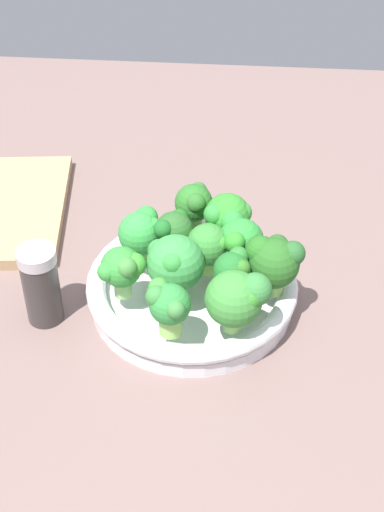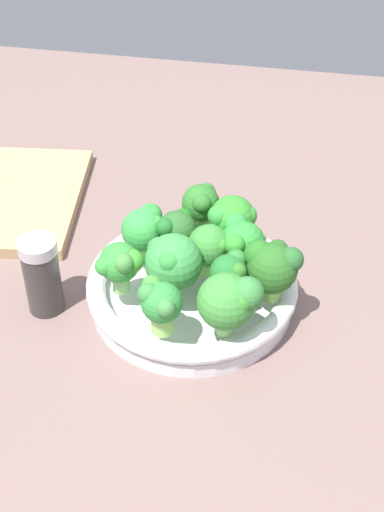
{
  "view_description": "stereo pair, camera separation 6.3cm",
  "coord_description": "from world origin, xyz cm",
  "px_view_note": "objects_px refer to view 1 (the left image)",
  "views": [
    {
      "loc": [
        -62.06,
        -2.28,
        61.76
      ],
      "look_at": [
        2.56,
        3.03,
        7.11
      ],
      "focal_mm": 53.18,
      "sensor_mm": 36.0,
      "label": 1
    },
    {
      "loc": [
        -61.25,
        -8.5,
        61.76
      ],
      "look_at": [
        2.56,
        3.03,
        7.11
      ],
      "focal_mm": 53.18,
      "sensor_mm": 36.0,
      "label": 2
    }
  ],
  "objects_px": {
    "broccoli_floret_10": "(208,245)",
    "pepper_shaker": "(41,285)",
    "broccoli_floret_1": "(174,231)",
    "broccoli_floret_8": "(273,261)",
    "broccoli_floret_6": "(233,270)",
    "bowl": "(192,289)",
    "broccoli_floret_5": "(123,268)",
    "broccoli_floret_9": "(228,217)",
    "broccoli_floret_11": "(175,262)",
    "broccoli_floret_0": "(142,232)",
    "broccoli_floret_4": "(195,203)",
    "broccoli_floret_2": "(239,239)",
    "broccoli_floret_7": "(168,305)",
    "broccoli_floret_3": "(238,298)"
  },
  "relations": [
    {
      "from": "broccoli_floret_10",
      "to": "pepper_shaker",
      "type": "relative_size",
      "value": 0.61
    },
    {
      "from": "broccoli_floret_1",
      "to": "broccoli_floret_8",
      "type": "relative_size",
      "value": 0.91
    },
    {
      "from": "broccoli_floret_6",
      "to": "broccoli_floret_10",
      "type": "relative_size",
      "value": 1.02
    },
    {
      "from": "bowl",
      "to": "broccoli_floret_5",
      "type": "distance_m",
      "value": 0.1
    },
    {
      "from": "broccoli_floret_9",
      "to": "broccoli_floret_1",
      "type": "bearing_deg",
      "value": 116.15
    },
    {
      "from": "broccoli_floret_5",
      "to": "broccoli_floret_9",
      "type": "distance_m",
      "value": 0.15
    },
    {
      "from": "broccoli_floret_11",
      "to": "broccoli_floret_0",
      "type": "bearing_deg",
      "value": 40.38
    },
    {
      "from": "broccoli_floret_6",
      "to": "broccoli_floret_1",
      "type": "bearing_deg",
      "value": 48.33
    },
    {
      "from": "broccoli_floret_9",
      "to": "broccoli_floret_11",
      "type": "bearing_deg",
      "value": 147.61
    },
    {
      "from": "broccoli_floret_4",
      "to": "broccoli_floret_10",
      "type": "bearing_deg",
      "value": -163.16
    },
    {
      "from": "broccoli_floret_8",
      "to": "broccoli_floret_1",
      "type": "bearing_deg",
      "value": 67.54
    },
    {
      "from": "broccoli_floret_4",
      "to": "broccoli_floret_11",
      "type": "distance_m",
      "value": 0.11
    },
    {
      "from": "broccoli_floret_2",
      "to": "broccoli_floret_7",
      "type": "distance_m",
      "value": 0.14
    },
    {
      "from": "broccoli_floret_8",
      "to": "pepper_shaker",
      "type": "bearing_deg",
      "value": 95.2
    },
    {
      "from": "broccoli_floret_1",
      "to": "broccoli_floret_10",
      "type": "relative_size",
      "value": 1.05
    },
    {
      "from": "broccoli_floret_1",
      "to": "broccoli_floret_11",
      "type": "bearing_deg",
      "value": -173.67
    },
    {
      "from": "broccoli_floret_8",
      "to": "broccoli_floret_0",
      "type": "bearing_deg",
      "value": 74.36
    },
    {
      "from": "broccoli_floret_6",
      "to": "broccoli_floret_9",
      "type": "height_order",
      "value": "broccoli_floret_9"
    },
    {
      "from": "broccoli_floret_0",
      "to": "broccoli_floret_10",
      "type": "relative_size",
      "value": 1.07
    },
    {
      "from": "broccoli_floret_5",
      "to": "broccoli_floret_11",
      "type": "bearing_deg",
      "value": -75.11
    },
    {
      "from": "bowl",
      "to": "broccoli_floret_9",
      "type": "relative_size",
      "value": 3.56
    },
    {
      "from": "broccoli_floret_6",
      "to": "broccoli_floret_11",
      "type": "distance_m",
      "value": 0.06
    },
    {
      "from": "broccoli_floret_3",
      "to": "broccoli_floret_10",
      "type": "xyz_separation_m",
      "value": [
        0.1,
        0.04,
        -0.01
      ]
    },
    {
      "from": "broccoli_floret_8",
      "to": "broccoli_floret_2",
      "type": "bearing_deg",
      "value": 42.57
    },
    {
      "from": "broccoli_floret_3",
      "to": "broccoli_floret_7",
      "type": "bearing_deg",
      "value": 98.12
    },
    {
      "from": "broccoli_floret_6",
      "to": "pepper_shaker",
      "type": "height_order",
      "value": "broccoli_floret_6"
    },
    {
      "from": "broccoli_floret_3",
      "to": "broccoli_floret_7",
      "type": "xyz_separation_m",
      "value": [
        -0.01,
        0.07,
        -0.01
      ]
    },
    {
      "from": "broccoli_floret_11",
      "to": "broccoli_floret_3",
      "type": "bearing_deg",
      "value": -128.49
    },
    {
      "from": "broccoli_floret_2",
      "to": "broccoli_floret_7",
      "type": "xyz_separation_m",
      "value": [
        -0.12,
        0.07,
        0.0
      ]
    },
    {
      "from": "pepper_shaker",
      "to": "bowl",
      "type": "bearing_deg",
      "value": -76.97
    },
    {
      "from": "broccoli_floret_0",
      "to": "broccoli_floret_1",
      "type": "relative_size",
      "value": 1.01
    },
    {
      "from": "broccoli_floret_1",
      "to": "broccoli_floret_2",
      "type": "bearing_deg",
      "value": -93.99
    },
    {
      "from": "broccoli_floret_6",
      "to": "broccoli_floret_9",
      "type": "xyz_separation_m",
      "value": [
        0.09,
        0.01,
        0.0
      ]
    },
    {
      "from": "broccoli_floret_4",
      "to": "broccoli_floret_7",
      "type": "bearing_deg",
      "value": 175.77
    },
    {
      "from": "broccoli_floret_6",
      "to": "broccoli_floret_10",
      "type": "bearing_deg",
      "value": 32.42
    },
    {
      "from": "broccoli_floret_8",
      "to": "broccoli_floret_9",
      "type": "xyz_separation_m",
      "value": [
        0.08,
        0.05,
        -0.0
      ]
    },
    {
      "from": "broccoli_floret_6",
      "to": "broccoli_floret_10",
      "type": "height_order",
      "value": "broccoli_floret_6"
    },
    {
      "from": "broccoli_floret_2",
      "to": "broccoli_floret_4",
      "type": "distance_m",
      "value": 0.08
    },
    {
      "from": "broccoli_floret_2",
      "to": "pepper_shaker",
      "type": "relative_size",
      "value": 0.66
    },
    {
      "from": "broccoli_floret_3",
      "to": "broccoli_floret_10",
      "type": "bearing_deg",
      "value": 20.67
    },
    {
      "from": "broccoli_floret_1",
      "to": "broccoli_floret_0",
      "type": "bearing_deg",
      "value": 97.37
    },
    {
      "from": "broccoli_floret_11",
      "to": "pepper_shaker",
      "type": "relative_size",
      "value": 0.73
    },
    {
      "from": "broccoli_floret_6",
      "to": "broccoli_floret_7",
      "type": "bearing_deg",
      "value": 132.39
    },
    {
      "from": "broccoli_floret_8",
      "to": "broccoli_floret_5",
      "type": "bearing_deg",
      "value": 98.15
    },
    {
      "from": "broccoli_floret_10",
      "to": "broccoli_floret_1",
      "type": "bearing_deg",
      "value": 69.01
    },
    {
      "from": "broccoli_floret_0",
      "to": "broccoli_floret_3",
      "type": "bearing_deg",
      "value": -133.21
    },
    {
      "from": "broccoli_floret_7",
      "to": "pepper_shaker",
      "type": "height_order",
      "value": "broccoli_floret_7"
    },
    {
      "from": "broccoli_floret_6",
      "to": "pepper_shaker",
      "type": "bearing_deg",
      "value": 91.96
    },
    {
      "from": "broccoli_floret_3",
      "to": "pepper_shaker",
      "type": "xyz_separation_m",
      "value": [
        0.04,
        0.22,
        -0.04
      ]
    },
    {
      "from": "broccoli_floret_5",
      "to": "broccoli_floret_10",
      "type": "bearing_deg",
      "value": -58.64
    }
  ]
}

